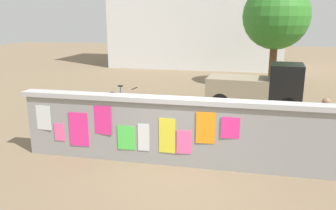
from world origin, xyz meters
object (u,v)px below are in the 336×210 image
Objects in this scene: auto_rickshaw_truck at (259,87)px; bicycle_far at (124,100)px; bicycle_near at (254,132)px; person_walking at (324,122)px; motorcycle at (122,122)px; tree_roadside at (276,16)px.

bicycle_far is at bearing -167.71° from auto_rickshaw_truck.
person_walking reaches higher than bicycle_near.
bicycle_near is at bearing 2.63° from motorcycle.
person_walking is at bearing -5.29° from motorcycle.
bicycle_far is at bearing 151.46° from person_walking.
bicycle_far is 1.05× the size of person_walking.
auto_rickshaw_truck reaches higher than bicycle_near.
bicycle_near is 9.37m from tree_roadside.
bicycle_far is at bearing 108.49° from motorcycle.
tree_roadside is (6.04, 5.80, 3.24)m from bicycle_far.
motorcycle is at bearing 174.71° from person_walking.
bicycle_near is (3.93, 0.18, -0.10)m from motorcycle.
auto_rickshaw_truck is 1.95× the size of motorcycle.
auto_rickshaw_truck is at bearing 86.43° from bicycle_near.
motorcycle is at bearing -177.37° from bicycle_near.
tree_roadside is (0.83, 4.67, 2.70)m from auto_rickshaw_truck.
auto_rickshaw_truck is at bearing -100.08° from tree_roadside.
tree_roadside is (1.08, 8.72, 3.24)m from bicycle_near.
auto_rickshaw_truck is 2.25× the size of bicycle_near.
bicycle_far is at bearing -136.16° from tree_roadside.
auto_rickshaw_truck is 4.97m from person_walking.
person_walking is at bearing -28.54° from bicycle_far.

